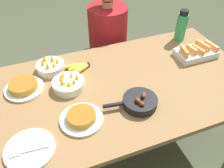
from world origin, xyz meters
The scene contains 12 objects.
ground_plane centered at (0.00, 0.00, 0.00)m, with size 14.00×14.00×0.00m, color #474C38.
dining_table centered at (0.00, 0.00, 0.63)m, with size 1.90×0.95×0.71m.
banana_bunch centered at (-0.15, 0.26, 0.73)m, with size 0.20×0.14×0.04m.
melon_tray centered at (0.71, 0.10, 0.74)m, with size 0.29×0.17×0.10m.
skillet centered at (0.09, -0.20, 0.74)m, with size 0.32×0.20×0.08m.
frittata_plate_center centered at (-0.25, -0.19, 0.73)m, with size 0.24×0.24×0.05m.
frittata_plate_side centered at (-0.52, 0.18, 0.73)m, with size 0.24×0.24×0.05m.
empty_plate_far_left centered at (-0.54, -0.29, 0.72)m, with size 0.25×0.25×0.02m.
fruit_bowl_mango centered at (-0.26, 0.10, 0.74)m, with size 0.20×0.20×0.10m.
fruit_bowl_citrus centered at (-0.33, 0.31, 0.74)m, with size 0.19×0.19×0.11m.
water_bottle centered at (0.72, 0.35, 0.83)m, with size 0.08×0.08×0.25m.
person_figure centered at (0.23, 0.70, 0.48)m, with size 0.37×0.37×1.17m.
Camera 1 is at (-0.40, -1.04, 1.73)m, focal length 38.00 mm.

